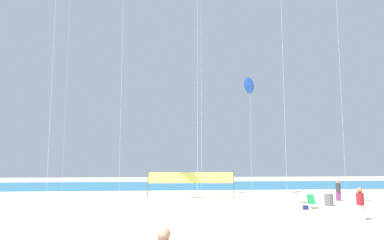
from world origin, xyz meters
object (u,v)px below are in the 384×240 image
at_px(beach_handbag, 306,208).
at_px(beachgoer_charcoal_shirt, 338,190).
at_px(folding_beach_chair, 312,201).
at_px(volleyball_net, 191,179).
at_px(trash_barrel, 329,200).
at_px(kite_blue_delta, 250,85).
at_px(beachgoer_maroon_shirt, 360,203).

bearing_deg(beach_handbag, beachgoer_charcoal_shirt, 46.16).
distance_m(folding_beach_chair, volleyball_net, 10.48).
distance_m(folding_beach_chair, beach_handbag, 1.01).
bearing_deg(trash_barrel, kite_blue_delta, 104.20).
bearing_deg(beachgoer_maroon_shirt, beach_handbag, 58.43).
bearing_deg(folding_beach_chair, beachgoer_maroon_shirt, -71.38).
bearing_deg(folding_beach_chair, volleyball_net, 148.49).
distance_m(volleyball_net, kite_blue_delta, 11.98).
xyz_separation_m(trash_barrel, kite_blue_delta, (-2.65, 10.46, 10.38)).
bearing_deg(beachgoer_maroon_shirt, trash_barrel, 31.87).
relative_size(beachgoer_charcoal_shirt, trash_barrel, 1.94).
bearing_deg(trash_barrel, beachgoer_maroon_shirt, -102.42).
distance_m(beachgoer_charcoal_shirt, volleyball_net, 11.86).
height_order(beachgoer_charcoal_shirt, kite_blue_delta, kite_blue_delta).
height_order(trash_barrel, kite_blue_delta, kite_blue_delta).
distance_m(beachgoer_maroon_shirt, folding_beach_chair, 5.08).
relative_size(trash_barrel, volleyball_net, 0.11).
relative_size(beachgoer_maroon_shirt, beach_handbag, 5.02).
xyz_separation_m(volleyball_net, beach_handbag, (6.57, -8.08, -1.49)).
xyz_separation_m(beachgoer_charcoal_shirt, beachgoer_maroon_shirt, (-3.77, -9.49, 0.04)).
distance_m(folding_beach_chair, kite_blue_delta, 15.64).
relative_size(beachgoer_charcoal_shirt, beachgoer_maroon_shirt, 0.95).
xyz_separation_m(beachgoer_maroon_shirt, kite_blue_delta, (-1.26, 16.76, 9.90)).
distance_m(folding_beach_chair, trash_barrel, 2.18).
xyz_separation_m(beachgoer_charcoal_shirt, volleyball_net, (-11.45, 3.00, 0.77)).
distance_m(beachgoer_maroon_shirt, beach_handbag, 4.61).
bearing_deg(trash_barrel, volleyball_net, 145.64).
relative_size(trash_barrel, kite_blue_delta, 0.07).
bearing_deg(volleyball_net, beachgoer_maroon_shirt, -58.41).
distance_m(beachgoer_maroon_shirt, trash_barrel, 6.46).
relative_size(beachgoer_charcoal_shirt, volleyball_net, 0.22).
relative_size(beachgoer_maroon_shirt, volleyball_net, 0.23).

